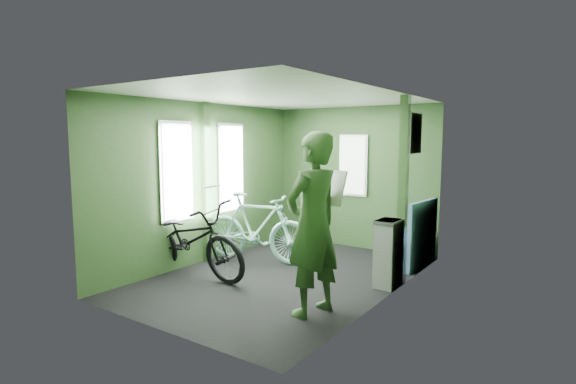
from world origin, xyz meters
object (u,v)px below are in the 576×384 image
bicycle_mint (257,262)px  bench_seat (409,246)px  bicycle_black (191,276)px  passenger (313,224)px  waste_box (388,253)px

bicycle_mint → bench_seat: (1.86, 1.11, 0.28)m
bicycle_black → passenger: 2.20m
bicycle_black → bench_seat: (2.17, 2.11, 0.28)m
bicycle_black → bicycle_mint: 1.05m
bicycle_mint → passenger: bearing=-137.3°
bicycle_mint → passenger: (1.67, -1.19, 0.93)m
waste_box → bench_seat: size_ratio=0.88×
waste_box → bench_seat: bearing=96.2°
bicycle_mint → passenger: passenger is taller
bicycle_black → waste_box: waste_box is taller
bicycle_mint → waste_box: (1.98, 0.05, 0.41)m
bicycle_black → bench_seat: 3.04m
passenger → bench_seat: (0.19, 2.30, -0.65)m
waste_box → bench_seat: bench_seat is taller
bicycle_mint → bench_seat: 2.18m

